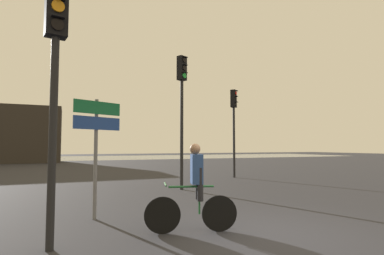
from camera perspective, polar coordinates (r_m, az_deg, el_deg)
name	(u,v)px	position (r m, az deg, el deg)	size (l,w,h in m)	color
ground_plane	(278,238)	(5.65, 16.08, -19.58)	(120.00, 120.00, 0.00)	#28282D
water_strip	(93,158)	(43.01, -18.34, -5.51)	(80.00, 16.00, 0.01)	slate
traffic_light_far_right	(234,116)	(15.44, 7.98, 2.12)	(0.41, 0.42, 4.46)	black
traffic_light_near_left	(55,60)	(5.25, -24.63, 11.66)	(0.36, 0.38, 4.18)	black
traffic_light_center	(182,97)	(11.11, -1.95, 5.82)	(0.40, 0.42, 4.91)	black
direction_sign_post	(97,136)	(6.84, -17.70, -1.54)	(1.01, 0.48, 2.60)	slate
cyclist	(195,187)	(5.60, 0.53, -11.28)	(1.67, 0.58, 1.62)	black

